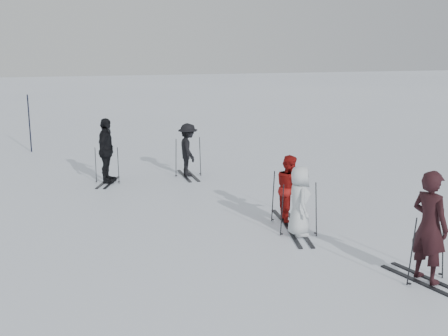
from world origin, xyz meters
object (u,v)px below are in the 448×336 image
skier_near_dark (429,228)px  skier_uphill_left (106,151)px  skier_uphill_far (188,150)px  skier_red (290,189)px  skier_grey (299,202)px  piste_marker (29,123)px

skier_near_dark → skier_uphill_left: skier_near_dark is taller
skier_uphill_left → skier_uphill_far: bearing=-64.4°
skier_red → skier_grey: skier_red is taller
skier_uphill_far → piste_marker: piste_marker is taller
skier_grey → skier_uphill_far: bearing=21.1°
skier_uphill_left → skier_uphill_far: (2.52, 0.19, -0.14)m
skier_near_dark → skier_uphill_far: (-2.28, 8.96, -0.17)m
skier_uphill_left → skier_uphill_far: skier_uphill_left is taller
skier_red → piste_marker: 12.37m
skier_uphill_far → skier_red: bearing=-166.3°
skier_red → skier_uphill_far: skier_uphill_far is taller
skier_uphill_far → piste_marker: 7.46m
skier_grey → skier_uphill_far: 6.22m
skier_red → skier_uphill_far: (-1.30, 5.09, 0.04)m
skier_near_dark → skier_grey: 3.08m
skier_near_dark → skier_red: (-0.99, 3.87, -0.21)m
skier_near_dark → skier_uphill_left: (-4.80, 8.76, -0.03)m
skier_uphill_far → piste_marker: bearing=40.9°
skier_near_dark → skier_uphill_far: 9.25m
skier_red → piste_marker: piste_marker is taller
skier_uphill_far → piste_marker: size_ratio=0.75×
piste_marker → skier_red: bearing=-59.7°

